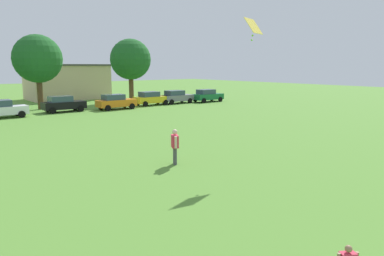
# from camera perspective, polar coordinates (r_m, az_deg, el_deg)

# --- Properties ---
(ground_plane) EXTENTS (160.00, 160.00, 0.00)m
(ground_plane) POSITION_cam_1_polar(r_m,az_deg,el_deg) (30.37, -25.62, -0.18)
(ground_plane) COLOR #568C33
(adult_bystander) EXTENTS (0.55, 0.74, 1.74)m
(adult_bystander) POSITION_cam_1_polar(r_m,az_deg,el_deg) (17.48, -2.74, -2.50)
(adult_bystander) COLOR #4C4C51
(adult_bystander) RESTS_ON ground
(kite) EXTENTS (1.37, 0.96, 1.14)m
(kite) POSITION_cam_1_polar(r_m,az_deg,el_deg) (19.02, 9.73, 15.53)
(kite) COLOR yellow
(parked_car_white_2) EXTENTS (4.30, 2.02, 1.68)m
(parked_car_white_2) POSITION_cam_1_polar(r_m,az_deg,el_deg) (37.69, -28.09, 2.70)
(parked_car_white_2) COLOR white
(parked_car_white_2) RESTS_ON ground
(parked_car_black_3) EXTENTS (4.30, 2.02, 1.68)m
(parked_car_black_3) POSITION_cam_1_polar(r_m,az_deg,el_deg) (40.20, -19.81, 3.65)
(parked_car_black_3) COLOR black
(parked_car_black_3) RESTS_ON ground
(parked_car_orange_4) EXTENTS (4.30, 2.02, 1.68)m
(parked_car_orange_4) POSITION_cam_1_polar(r_m,az_deg,el_deg) (41.01, -12.05, 4.12)
(parked_car_orange_4) COLOR orange
(parked_car_orange_4) RESTS_ON ground
(parked_car_yellow_5) EXTENTS (4.30, 2.02, 1.68)m
(parked_car_yellow_5) POSITION_cam_1_polar(r_m,az_deg,el_deg) (44.68, -6.53, 4.72)
(parked_car_yellow_5) COLOR yellow
(parked_car_yellow_5) RESTS_ON ground
(parked_car_gray_6) EXTENTS (4.30, 2.02, 1.68)m
(parked_car_gray_6) POSITION_cam_1_polar(r_m,az_deg,el_deg) (46.74, -2.51, 4.99)
(parked_car_gray_6) COLOR slate
(parked_car_gray_6) RESTS_ON ground
(parked_car_green_7) EXTENTS (4.30, 2.02, 1.68)m
(parked_car_green_7) POSITION_cam_1_polar(r_m,az_deg,el_deg) (48.77, 2.46, 5.19)
(parked_car_green_7) COLOR #196B38
(parked_car_green_7) RESTS_ON ground
(tree_right) EXTENTS (5.26, 5.26, 8.20)m
(tree_right) POSITION_cam_1_polar(r_m,az_deg,el_deg) (43.35, -23.33, 10.04)
(tree_right) COLOR brown
(tree_right) RESTS_ON ground
(tree_far_right) EXTENTS (5.35, 5.35, 8.34)m
(tree_far_right) POSITION_cam_1_polar(r_m,az_deg,el_deg) (48.85, -9.75, 10.67)
(tree_far_right) COLOR brown
(tree_far_right) RESTS_ON ground
(house_left) EXTENTS (11.20, 7.14, 5.06)m
(house_left) POSITION_cam_1_polar(r_m,az_deg,el_deg) (56.11, -19.21, 6.98)
(house_left) COLOR beige
(house_left) RESTS_ON ground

